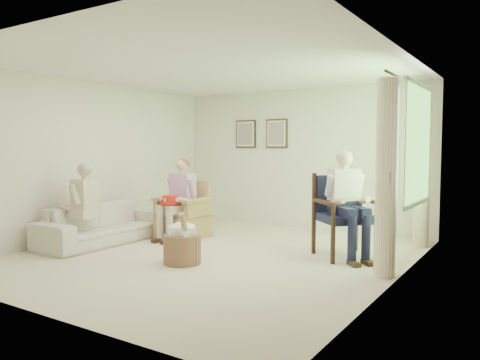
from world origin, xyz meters
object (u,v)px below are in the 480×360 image
(person_dark, at_px, (344,195))
(red_hat, at_px, (170,201))
(sofa, at_px, (103,224))
(hatbox, at_px, (182,242))
(wicker_armchair, at_px, (184,220))
(person_wicker, at_px, (179,194))
(person_sofa, at_px, (81,200))
(wood_armchair, at_px, (348,212))

(person_dark, height_order, red_hat, person_dark)
(sofa, relative_size, hatbox, 2.92)
(wicker_armchair, height_order, person_wicker, person_wicker)
(person_sofa, bearing_deg, red_hat, 130.73)
(red_hat, bearing_deg, hatbox, -43.33)
(wood_armchair, xyz_separation_m, person_wicker, (-2.76, -0.33, 0.14))
(person_wicker, xyz_separation_m, person_sofa, (-0.79, -1.33, -0.03))
(wood_armchair, relative_size, person_wicker, 0.86)
(person_dark, distance_m, red_hat, 2.80)
(sofa, relative_size, person_dark, 1.45)
(wood_armchair, xyz_separation_m, red_hat, (-2.77, -0.54, 0.04))
(wicker_armchair, height_order, hatbox, wicker_armchair)
(person_wicker, relative_size, person_dark, 0.90)
(red_hat, xyz_separation_m, hatbox, (1.11, -1.05, -0.38))
(wicker_armchair, distance_m, wood_armchair, 2.79)
(wood_armchair, height_order, person_sofa, person_sofa)
(sofa, bearing_deg, person_dark, -73.24)
(person_sofa, bearing_deg, sofa, 165.91)
(sofa, bearing_deg, red_hat, -47.91)
(person_wicker, height_order, person_sofa, person_wicker)
(wicker_armchair, relative_size, hatbox, 1.33)
(hatbox, bearing_deg, wood_armchair, 43.83)
(person_wicker, distance_m, hatbox, 1.74)
(wicker_armchair, xyz_separation_m, person_wicker, (0.00, -0.13, 0.45))
(person_dark, bearing_deg, person_wicker, 135.94)
(person_dark, relative_size, red_hat, 4.25)
(person_sofa, height_order, hatbox, person_sofa)
(red_hat, relative_size, hatbox, 0.47)
(person_sofa, relative_size, red_hat, 3.73)
(sofa, height_order, hatbox, hatbox)
(wood_armchair, xyz_separation_m, sofa, (-3.56, -1.26, -0.31))
(person_sofa, xyz_separation_m, hatbox, (1.90, 0.07, -0.44))
(person_dark, bearing_deg, wicker_armchair, 133.32)
(sofa, distance_m, hatbox, 1.93)
(wicker_armchair, distance_m, person_dark, 2.82)
(wood_armchair, bearing_deg, sofa, 152.26)
(person_sofa, distance_m, red_hat, 1.37)
(wicker_armchair, bearing_deg, red_hat, -89.77)
(wood_armchair, bearing_deg, red_hat, 143.94)
(wicker_armchair, xyz_separation_m, person_dark, (2.76, 0.02, 0.56))
(person_dark, bearing_deg, red_hat, 140.23)
(wood_armchair, relative_size, person_dark, 0.77)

